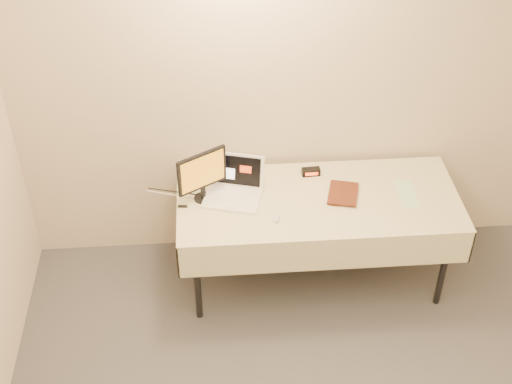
{
  "coord_description": "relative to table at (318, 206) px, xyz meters",
  "views": [
    {
      "loc": [
        -0.69,
        -1.55,
        3.68
      ],
      "look_at": [
        -0.42,
        1.99,
        0.86
      ],
      "focal_mm": 50.0,
      "sensor_mm": 36.0,
      "label": 1
    }
  ],
  "objects": [
    {
      "name": "back_wall",
      "position": [
        0.0,
        0.45,
        0.67
      ],
      "size": [
        4.0,
        0.1,
        2.7
      ],
      "primitive_type": "cube",
      "color": "beige",
      "rests_on": "ground"
    },
    {
      "name": "table",
      "position": [
        0.0,
        0.0,
        0.0
      ],
      "size": [
        1.86,
        0.81,
        0.74
      ],
      "color": "black",
      "rests_on": "ground"
    },
    {
      "name": "laptop",
      "position": [
        -0.55,
        0.09,
        0.12
      ],
      "size": [
        0.43,
        0.4,
        0.25
      ],
      "rotation": [
        0.0,
        0.0,
        -0.27
      ],
      "color": "white",
      "rests_on": "table"
    },
    {
      "name": "monitor",
      "position": [
        -0.75,
        0.06,
        0.27
      ],
      "size": [
        0.31,
        0.2,
        0.36
      ],
      "rotation": [
        0.0,
        0.0,
        0.54
      ],
      "color": "black",
      "rests_on": "table"
    },
    {
      "name": "book",
      "position": [
        0.07,
        0.05,
        0.19
      ],
      "size": [
        0.19,
        0.07,
        0.25
      ],
      "primitive_type": "imported",
      "rotation": [
        0.0,
        0.0,
        -0.26
      ],
      "color": "maroon",
      "rests_on": "table"
    },
    {
      "name": "alarm_clock",
      "position": [
        -0.02,
        0.26,
        0.09
      ],
      "size": [
        0.13,
        0.06,
        0.05
      ],
      "rotation": [
        0.0,
        0.0,
        0.06
      ],
      "color": "black",
      "rests_on": "table"
    },
    {
      "name": "clicker",
      "position": [
        -0.3,
        -0.19,
        0.07
      ],
      "size": [
        0.05,
        0.09,
        0.02
      ],
      "primitive_type": "ellipsoid",
      "rotation": [
        0.0,
        0.0,
        -0.12
      ],
      "color": "silver",
      "rests_on": "table"
    },
    {
      "name": "paper_form",
      "position": [
        0.59,
        0.01,
        0.06
      ],
      "size": [
        0.12,
        0.29,
        0.0
      ],
      "primitive_type": "cube",
      "rotation": [
        0.0,
        0.0,
        -0.02
      ],
      "color": "#B4DFB1",
      "rests_on": "table"
    },
    {
      "name": "usb_dongle",
      "position": [
        -0.89,
        -0.02,
        0.07
      ],
      "size": [
        0.06,
        0.02,
        0.01
      ],
      "primitive_type": "cube",
      "rotation": [
        0.0,
        0.0,
        -0.1
      ],
      "color": "black",
      "rests_on": "table"
    }
  ]
}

